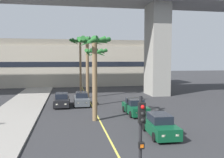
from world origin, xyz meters
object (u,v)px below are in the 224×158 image
car_queue_third (160,126)px  palm_tree_farthest_median (96,59)px  traffic_light_median_near (141,137)px  palm_tree_near_median (87,49)px  palm_tree_mid_median (80,47)px  car_queue_fourth (135,107)px  car_queue_second (82,99)px  palm_tree_far_median (95,54)px  car_queue_front (62,100)px

car_queue_third → palm_tree_farthest_median: (-3.22, 12.60, 4.87)m
traffic_light_median_near → palm_tree_near_median: palm_tree_near_median is taller
car_queue_third → palm_tree_mid_median: bearing=100.5°
car_queue_fourth → palm_tree_near_median: 13.81m
car_queue_second → car_queue_fourth: size_ratio=1.00×
traffic_light_median_near → palm_tree_farthest_median: (0.72, 20.81, 2.88)m
car_queue_second → palm_tree_farthest_median: bearing=-9.1°
car_queue_second → traffic_light_median_near: bearing=-87.4°
car_queue_fourth → palm_tree_farthest_median: size_ratio=0.60×
traffic_light_median_near → car_queue_second: bearing=92.6°
palm_tree_far_median → car_queue_fourth: bearing=22.7°
car_queue_second → traffic_light_median_near: traffic_light_median_near is taller
car_queue_front → traffic_light_median_near: bearing=-80.9°
traffic_light_median_near → palm_tree_mid_median: palm_tree_mid_median is taller
car_queue_front → palm_tree_farthest_median: 6.33m
car_queue_fourth → palm_tree_far_median: 7.01m
palm_tree_far_median → palm_tree_mid_median: bearing=90.9°
palm_tree_near_median → palm_tree_far_median: palm_tree_near_median is taller
palm_tree_mid_median → palm_tree_farthest_median: size_ratio=1.30×
palm_tree_far_median → palm_tree_farthest_median: (0.94, 7.40, -0.42)m
car_queue_front → palm_tree_near_median: size_ratio=0.47×
car_queue_fourth → palm_tree_far_median: bearing=-157.3°
palm_tree_near_median → palm_tree_mid_median: 5.47m
car_queue_second → palm_tree_far_median: bearing=-84.4°
car_queue_front → car_queue_second: 2.37m
car_queue_fourth → traffic_light_median_near: traffic_light_median_near is taller
car_queue_fourth → car_queue_third: bearing=-90.7°
car_queue_second → car_queue_third: bearing=-69.1°
palm_tree_mid_median → palm_tree_farthest_median: (1.22, -11.48, -2.01)m
car_queue_fourth → palm_tree_farthest_median: palm_tree_farthest_median is taller
palm_tree_near_median → palm_tree_farthest_median: 6.26m
car_queue_third → car_queue_second: bearing=110.9°
palm_tree_near_median → car_queue_fourth: bearing=-72.0°
car_queue_fourth → traffic_light_median_near: (-4.02, -15.18, 1.99)m
car_queue_third → car_queue_fourth: same height
traffic_light_median_near → palm_tree_near_median: size_ratio=0.48×
car_queue_fourth → palm_tree_mid_median: 18.99m
palm_tree_far_median → traffic_light_median_near: bearing=-89.1°
traffic_light_median_near → palm_tree_mid_median: (-0.50, 32.29, 4.89)m
car_queue_fourth → traffic_light_median_near: 15.83m
palm_tree_mid_median → palm_tree_far_median: bearing=-89.1°
traffic_light_median_near → palm_tree_far_median: 13.81m
car_queue_front → palm_tree_farthest_median: bearing=0.7°
car_queue_front → palm_tree_far_median: bearing=-67.1°
car_queue_third → car_queue_fourth: bearing=89.3°
palm_tree_far_median → car_queue_third: bearing=-51.4°
car_queue_front → palm_tree_farthest_median: palm_tree_farthest_median is taller
palm_tree_mid_median → traffic_light_median_near: bearing=-89.1°
car_queue_front → palm_tree_mid_median: 13.72m
traffic_light_median_near → palm_tree_farthest_median: palm_tree_farthest_median is taller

